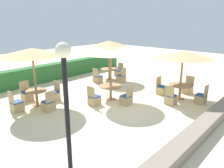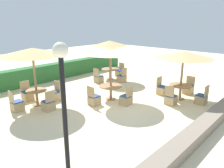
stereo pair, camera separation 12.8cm
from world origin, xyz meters
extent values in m
plane|color=beige|center=(0.00, 0.00, 0.00)|extent=(40.00, 40.00, 0.00)
cube|color=#2D6B33|center=(0.00, 6.27, 0.53)|extent=(13.00, 0.70, 1.05)
cube|color=gray|center=(0.00, -3.73, 0.20)|extent=(10.00, 0.56, 0.41)
cylinder|color=black|center=(-4.41, -1.91, 1.50)|extent=(0.12, 0.12, 3.00)
sphere|color=silver|center=(-4.41, -1.91, 3.14)|extent=(0.36, 0.36, 0.36)
cylinder|color=#93704C|center=(-2.61, 2.89, 1.27)|extent=(0.10, 0.10, 2.55)
cone|color=tan|center=(-2.61, 2.89, 2.47)|extent=(2.81, 2.81, 0.32)
cylinder|color=#93704C|center=(-2.61, 2.89, 0.01)|extent=(0.48, 0.48, 0.03)
cylinder|color=#93704C|center=(-2.61, 2.89, 0.34)|extent=(0.12, 0.12, 0.68)
cylinder|color=#93704C|center=(-2.61, 2.89, 0.70)|extent=(0.92, 0.92, 0.04)
cube|color=tan|center=(-2.61, 1.95, 0.20)|extent=(0.46, 0.46, 0.40)
cube|color=navy|center=(-2.61, 1.95, 0.43)|extent=(0.42, 0.42, 0.05)
cube|color=tan|center=(-2.61, 1.74, 0.69)|extent=(0.46, 0.04, 0.48)
cube|color=tan|center=(-2.60, 3.80, 0.20)|extent=(0.46, 0.46, 0.40)
cube|color=navy|center=(-2.60, 3.80, 0.43)|extent=(0.42, 0.42, 0.05)
cube|color=tan|center=(-2.60, 4.01, 0.69)|extent=(0.46, 0.04, 0.48)
cube|color=tan|center=(-3.54, 2.88, 0.20)|extent=(0.46, 0.46, 0.40)
cube|color=navy|center=(-3.54, 2.88, 0.43)|extent=(0.42, 0.42, 0.05)
cube|color=tan|center=(-3.75, 2.88, 0.69)|extent=(0.04, 0.46, 0.48)
cube|color=tan|center=(-1.74, 2.84, 0.20)|extent=(0.46, 0.46, 0.40)
cube|color=navy|center=(-1.74, 2.84, 0.43)|extent=(0.42, 0.42, 0.05)
cube|color=tan|center=(-1.53, 2.84, 0.69)|extent=(0.04, 0.46, 0.48)
cylinder|color=#93704C|center=(3.00, 3.55, 1.22)|extent=(0.10, 0.10, 2.45)
cone|color=tan|center=(3.00, 3.55, 2.37)|extent=(2.23, 2.23, 0.32)
cylinder|color=#93704C|center=(3.00, 3.55, 0.01)|extent=(0.48, 0.48, 0.03)
cylinder|color=#93704C|center=(3.00, 3.55, 0.33)|extent=(0.12, 0.12, 0.67)
cylinder|color=#93704C|center=(3.00, 3.55, 0.69)|extent=(1.15, 1.15, 0.04)
cube|color=tan|center=(4.02, 3.58, 0.20)|extent=(0.46, 0.46, 0.40)
cube|color=navy|center=(4.02, 3.58, 0.43)|extent=(0.42, 0.42, 0.05)
cube|color=tan|center=(4.23, 3.58, 0.69)|extent=(0.04, 0.46, 0.48)
cube|color=tan|center=(3.01, 2.55, 0.20)|extent=(0.46, 0.46, 0.40)
cube|color=navy|center=(3.01, 2.55, 0.43)|extent=(0.42, 0.42, 0.05)
cube|color=tan|center=(3.01, 2.34, 0.69)|extent=(0.46, 0.04, 0.48)
cube|color=tan|center=(1.95, 3.54, 0.20)|extent=(0.46, 0.46, 0.40)
cube|color=navy|center=(1.95, 3.54, 0.43)|extent=(0.42, 0.42, 0.05)
cube|color=tan|center=(1.74, 3.54, 0.69)|extent=(0.04, 0.46, 0.48)
cylinder|color=#93704C|center=(2.60, -1.59, 1.15)|extent=(0.10, 0.10, 2.30)
cone|color=tan|center=(2.60, -1.59, 2.22)|extent=(2.73, 2.73, 0.32)
cylinder|color=#93704C|center=(2.60, -1.59, 0.01)|extent=(0.48, 0.48, 0.03)
cylinder|color=#93704C|center=(2.60, -1.59, 0.34)|extent=(0.12, 0.12, 0.68)
cylinder|color=#93704C|center=(2.60, -1.59, 0.70)|extent=(1.09, 1.09, 0.04)
cube|color=tan|center=(2.65, -2.62, 0.20)|extent=(0.46, 0.46, 0.40)
cube|color=navy|center=(2.65, -2.62, 0.43)|extent=(0.42, 0.42, 0.05)
cube|color=tan|center=(2.65, -2.83, 0.69)|extent=(0.46, 0.04, 0.48)
cube|color=tan|center=(1.64, -1.61, 0.20)|extent=(0.46, 0.46, 0.40)
cube|color=navy|center=(1.64, -1.61, 0.43)|extent=(0.42, 0.42, 0.05)
cube|color=tan|center=(1.43, -1.61, 0.69)|extent=(0.04, 0.46, 0.48)
cube|color=tan|center=(3.64, -1.54, 0.20)|extent=(0.46, 0.46, 0.40)
cube|color=navy|center=(3.64, -1.54, 0.43)|extent=(0.42, 0.42, 0.05)
cube|color=tan|center=(3.85, -1.54, 0.69)|extent=(0.04, 0.46, 0.48)
cube|color=tan|center=(2.62, -0.58, 0.20)|extent=(0.46, 0.46, 0.40)
cube|color=navy|center=(2.62, -0.58, 0.43)|extent=(0.42, 0.42, 0.05)
cube|color=tan|center=(2.62, -0.37, 0.69)|extent=(0.46, 0.04, 0.48)
cylinder|color=#93704C|center=(0.24, 0.91, 1.25)|extent=(0.10, 0.10, 2.51)
cone|color=tan|center=(0.24, 0.91, 2.43)|extent=(2.46, 2.46, 0.32)
cylinder|color=#93704C|center=(0.24, 0.91, 0.01)|extent=(0.48, 0.48, 0.03)
cylinder|color=#93704C|center=(0.24, 0.91, 0.33)|extent=(0.12, 0.12, 0.66)
cylinder|color=#93704C|center=(0.24, 0.91, 0.68)|extent=(1.13, 1.13, 0.04)
cube|color=tan|center=(-0.81, 0.96, 0.20)|extent=(0.46, 0.46, 0.40)
cube|color=navy|center=(-0.81, 0.96, 0.43)|extent=(0.42, 0.42, 0.05)
cube|color=tan|center=(-1.02, 0.96, 0.69)|extent=(0.04, 0.46, 0.48)
cube|color=tan|center=(0.19, -0.10, 0.20)|extent=(0.46, 0.46, 0.40)
cube|color=navy|center=(0.19, -0.10, 0.43)|extent=(0.42, 0.42, 0.05)
cube|color=tan|center=(0.19, -0.31, 0.69)|extent=(0.46, 0.04, 0.48)
camera|label=1|loc=(-7.28, -5.96, 3.78)|focal=35.00mm
camera|label=2|loc=(-7.20, -6.05, 3.78)|focal=35.00mm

